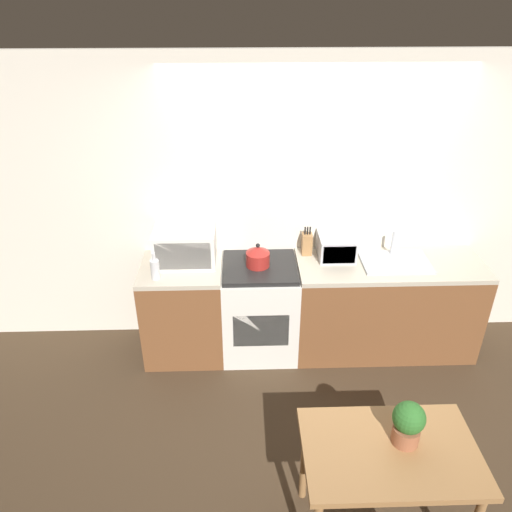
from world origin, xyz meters
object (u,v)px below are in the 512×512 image
at_px(dining_table, 389,461).
at_px(bottle, 155,269).
at_px(stove_range, 260,309).
at_px(toaster_oven, 336,247).
at_px(microwave, 185,246).
at_px(kettle, 258,256).

bearing_deg(dining_table, bottle, 133.20).
bearing_deg(stove_range, dining_table, -69.77).
distance_m(toaster_oven, dining_table, 1.97).
bearing_deg(toaster_oven, stove_range, -169.03).
distance_m(stove_range, microwave, 0.89).
bearing_deg(microwave, bottle, -129.02).
bearing_deg(stove_range, bottle, -168.03).
bearing_deg(toaster_oven, microwave, -178.37).
distance_m(stove_range, dining_table, 1.94).
bearing_deg(kettle, stove_range, -10.52).
distance_m(stove_range, kettle, 0.54).
bearing_deg(microwave, toaster_oven, 1.63).
bearing_deg(dining_table, toaster_oven, 89.73).
relative_size(stove_range, kettle, 4.23).
bearing_deg(stove_range, toaster_oven, 10.97).
bearing_deg(toaster_oven, bottle, -168.47).
bearing_deg(kettle, bottle, -167.59).
distance_m(microwave, toaster_oven, 1.32).
relative_size(kettle, microwave, 0.41).
height_order(kettle, bottle, bottle).
height_order(toaster_oven, dining_table, toaster_oven).
xyz_separation_m(kettle, toaster_oven, (0.69, 0.13, 0.01)).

